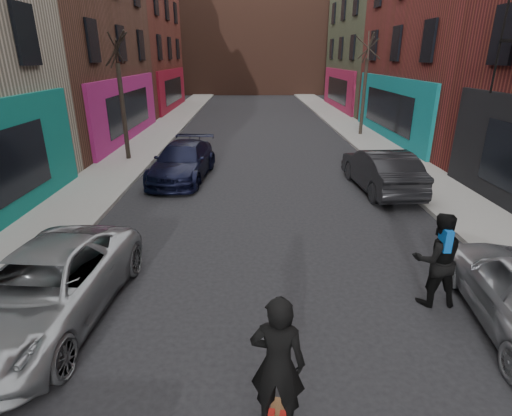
{
  "coord_description": "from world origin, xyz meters",
  "views": [
    {
      "loc": [
        -0.56,
        -0.26,
        4.58
      ],
      "look_at": [
        -0.43,
        7.55,
        1.6
      ],
      "focal_mm": 28.0,
      "sensor_mm": 36.0,
      "label": 1
    }
  ],
  "objects_px": {
    "tree_right_far": "(366,75)",
    "pedestrian": "(437,259)",
    "parked_left_end": "(183,161)",
    "parked_right_end": "(381,170)",
    "tree_left_far": "(120,85)",
    "parked_left_far": "(43,289)",
    "skateboarder": "(278,364)"
  },
  "relations": [
    {
      "from": "tree_left_far",
      "to": "parked_right_end",
      "type": "xyz_separation_m",
      "value": [
        10.36,
        -4.47,
        -2.62
      ]
    },
    {
      "from": "tree_left_far",
      "to": "pedestrian",
      "type": "distance_m",
      "value": 14.97
    },
    {
      "from": "tree_right_far",
      "to": "parked_left_end",
      "type": "distance_m",
      "value": 13.25
    },
    {
      "from": "parked_left_end",
      "to": "parked_right_end",
      "type": "relative_size",
      "value": 1.05
    },
    {
      "from": "skateboarder",
      "to": "pedestrian",
      "type": "distance_m",
      "value": 4.29
    },
    {
      "from": "parked_left_end",
      "to": "pedestrian",
      "type": "distance_m",
      "value": 10.65
    },
    {
      "from": "tree_left_far",
      "to": "tree_right_far",
      "type": "xyz_separation_m",
      "value": [
        12.4,
        6.0,
        0.15
      ]
    },
    {
      "from": "parked_left_end",
      "to": "parked_right_end",
      "type": "xyz_separation_m",
      "value": [
        7.36,
        -1.56,
        0.06
      ]
    },
    {
      "from": "tree_right_far",
      "to": "pedestrian",
      "type": "distance_m",
      "value": 18.04
    },
    {
      "from": "parked_left_far",
      "to": "parked_left_end",
      "type": "distance_m",
      "value": 9.18
    },
    {
      "from": "parked_left_end",
      "to": "tree_right_far",
      "type": "bearing_deg",
      "value": 49.13
    },
    {
      "from": "tree_left_far",
      "to": "skateboarder",
      "type": "relative_size",
      "value": 3.41
    },
    {
      "from": "parked_left_end",
      "to": "skateboarder",
      "type": "bearing_deg",
      "value": -69.83
    },
    {
      "from": "tree_right_far",
      "to": "skateboarder",
      "type": "relative_size",
      "value": 3.57
    },
    {
      "from": "tree_left_far",
      "to": "skateboarder",
      "type": "distance_m",
      "value": 15.75
    },
    {
      "from": "parked_left_end",
      "to": "parked_right_end",
      "type": "height_order",
      "value": "parked_right_end"
    },
    {
      "from": "parked_left_end",
      "to": "skateboarder",
      "type": "distance_m",
      "value": 11.86
    },
    {
      "from": "parked_left_end",
      "to": "skateboarder",
      "type": "xyz_separation_m",
      "value": [
        2.97,
        -11.48,
        0.35
      ]
    },
    {
      "from": "tree_right_far",
      "to": "pedestrian",
      "type": "bearing_deg",
      "value": -100.33
    },
    {
      "from": "tree_left_far",
      "to": "pedestrian",
      "type": "xyz_separation_m",
      "value": [
        9.2,
        -11.56,
        -2.42
      ]
    },
    {
      "from": "parked_left_end",
      "to": "parked_right_end",
      "type": "distance_m",
      "value": 7.52
    },
    {
      "from": "tree_right_far",
      "to": "skateboarder",
      "type": "bearing_deg",
      "value": -107.51
    },
    {
      "from": "parked_left_end",
      "to": "pedestrian",
      "type": "bearing_deg",
      "value": -48.72
    },
    {
      "from": "tree_right_far",
      "to": "parked_right_end",
      "type": "xyz_separation_m",
      "value": [
        -2.04,
        -10.47,
        -2.77
      ]
    },
    {
      "from": "tree_left_far",
      "to": "tree_right_far",
      "type": "height_order",
      "value": "tree_right_far"
    },
    {
      "from": "parked_left_far",
      "to": "parked_left_end",
      "type": "height_order",
      "value": "parked_left_end"
    },
    {
      "from": "tree_left_far",
      "to": "parked_right_end",
      "type": "height_order",
      "value": "tree_left_far"
    },
    {
      "from": "parked_left_far",
      "to": "parked_left_end",
      "type": "relative_size",
      "value": 1.0
    },
    {
      "from": "tree_right_far",
      "to": "parked_right_end",
      "type": "height_order",
      "value": "tree_right_far"
    },
    {
      "from": "tree_right_far",
      "to": "parked_left_end",
      "type": "height_order",
      "value": "tree_right_far"
    },
    {
      "from": "pedestrian",
      "to": "parked_left_far",
      "type": "bearing_deg",
      "value": 3.99
    },
    {
      "from": "tree_left_far",
      "to": "tree_right_far",
      "type": "relative_size",
      "value": 0.96
    }
  ]
}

